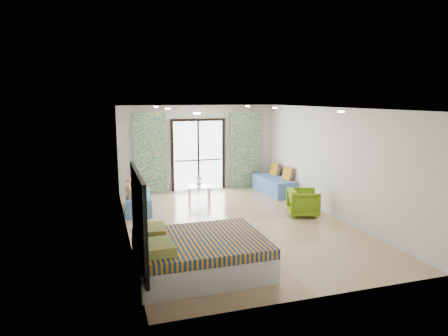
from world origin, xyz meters
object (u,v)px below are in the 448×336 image
object	(u,v)px
bed	(199,254)
coffee_table	(199,188)
armchair	(303,201)
daybed_left	(138,201)
daybed_right	(275,185)

from	to	relation	value
bed	coffee_table	size ratio (longest dim) A/B	2.86
armchair	coffee_table	bearing A→B (deg)	60.58
bed	armchair	xyz separation A→B (m)	(3.29, 2.41, 0.06)
daybed_left	armchair	world-z (taller)	daybed_left
bed	daybed_right	distance (m)	6.00
daybed_left	coffee_table	world-z (taller)	daybed_left
bed	daybed_left	bearing A→B (deg)	98.79
daybed_left	daybed_right	world-z (taller)	daybed_right
bed	daybed_left	xyz separation A→B (m)	(-0.64, 4.11, -0.06)
daybed_left	armchair	bearing A→B (deg)	-18.67
daybed_right	bed	bearing A→B (deg)	-130.20
coffee_table	daybed_left	bearing A→B (deg)	-163.06
daybed_right	coffee_table	xyz separation A→B (m)	(-2.45, -0.16, 0.10)
coffee_table	bed	bearing A→B (deg)	-103.87
bed	coffee_table	bearing A→B (deg)	76.13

